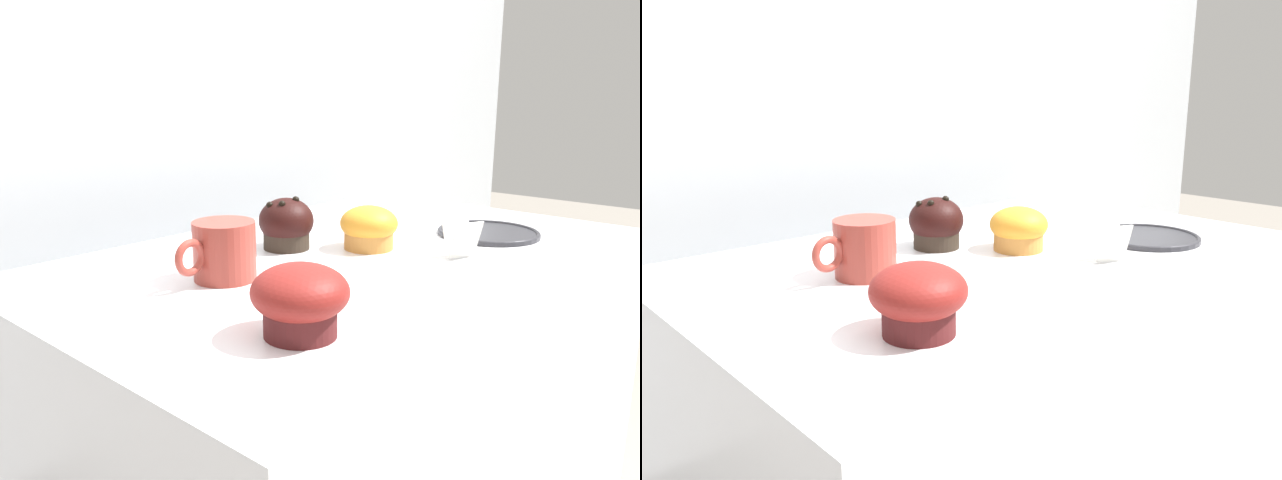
% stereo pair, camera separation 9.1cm
% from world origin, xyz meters
% --- Properties ---
extents(wall_back, '(3.20, 0.10, 1.80)m').
position_xyz_m(wall_back, '(0.00, 0.60, 0.90)').
color(wall_back, '#B2B7BC').
rests_on(wall_back, ground).
extents(muffin_front_center, '(0.11, 0.11, 0.08)m').
position_xyz_m(muffin_front_center, '(-0.31, -0.17, 1.00)').
color(muffin_front_center, '#4C191A').
rests_on(muffin_front_center, display_counter).
extents(muffin_back_left, '(0.10, 0.10, 0.07)m').
position_xyz_m(muffin_back_left, '(0.04, 0.00, 1.00)').
color(muffin_back_left, '#C38038').
rests_on(muffin_back_left, display_counter).
extents(muffin_back_right, '(0.09, 0.09, 0.09)m').
position_xyz_m(muffin_back_right, '(-0.05, 0.10, 1.00)').
color(muffin_back_right, '#2D241B').
rests_on(muffin_back_right, display_counter).
extents(coffee_cup, '(0.13, 0.09, 0.08)m').
position_xyz_m(coffee_cup, '(-0.23, 0.05, 1.00)').
color(coffee_cup, '#99382D').
rests_on(coffee_cup, display_counter).
extents(serving_plate, '(0.18, 0.18, 0.01)m').
position_xyz_m(serving_plate, '(0.26, -0.11, 0.96)').
color(serving_plate, '#2D2D33').
rests_on(serving_plate, display_counter).
extents(price_card, '(0.06, 0.06, 0.06)m').
position_xyz_m(price_card, '(0.09, -0.15, 0.99)').
color(price_card, white).
rests_on(price_card, display_counter).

